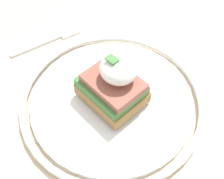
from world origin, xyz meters
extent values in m
cube|color=#C6B28E|center=(0.00, 0.00, 0.72)|extent=(0.84, 0.80, 0.03)
cylinder|color=#C6B28E|center=(-0.36, 0.34, 0.35)|extent=(0.06, 0.06, 0.71)
cylinder|color=white|center=(-0.02, 0.01, 0.74)|extent=(0.25, 0.25, 0.01)
torus|color=white|center=(-0.02, 0.01, 0.75)|extent=(0.29, 0.29, 0.01)
cube|color=#9E703D|center=(-0.02, 0.01, 0.76)|extent=(0.09, 0.07, 0.02)
cube|color=#427A38|center=(-0.02, 0.01, 0.78)|extent=(0.09, 0.07, 0.01)
cube|color=brown|center=(-0.01, 0.01, 0.80)|extent=(0.08, 0.06, 0.01)
ellipsoid|color=white|center=(-0.01, 0.02, 0.82)|extent=(0.05, 0.05, 0.04)
cube|color=#47843D|center=(-0.02, 0.01, 0.84)|extent=(0.02, 0.01, 0.00)
cube|color=silver|center=(-0.21, 0.00, 0.74)|extent=(0.03, 0.10, 0.00)
cube|color=silver|center=(-0.19, 0.07, 0.74)|extent=(0.03, 0.04, 0.00)
camera|label=1|loc=(0.17, -0.16, 1.11)|focal=45.00mm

